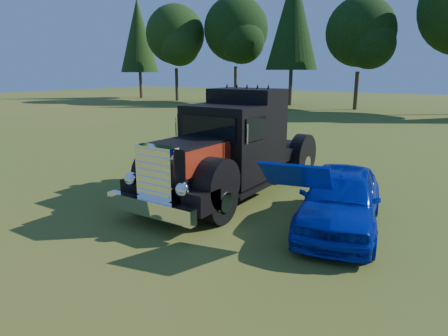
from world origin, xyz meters
TOP-DOWN VIEW (x-y plane):
  - ground at (0.00, 0.00)m, footprint 120.00×120.00m
  - treeline at (1.95, 29.92)m, footprint 72.10×9.04m
  - diamond_t_truck at (0.56, 1.30)m, footprint 3.38×7.16m
  - hotrod_coupe at (4.03, 0.48)m, footprint 2.54×4.47m
  - spectator_near at (-1.39, 1.57)m, footprint 0.62×0.74m
  - spectator_far at (-1.45, 2.11)m, footprint 1.10×1.16m
  - distant_teal_car at (-10.62, 24.03)m, footprint 3.12×4.10m

SIDE VIEW (x-z plane):
  - ground at x=0.00m, z-range 0.00..0.00m
  - distant_teal_car at x=-10.62m, z-range 0.00..1.29m
  - hotrod_coupe at x=4.03m, z-range -0.23..1.66m
  - spectator_near at x=-1.39m, z-range 0.00..1.75m
  - spectator_far at x=-1.45m, z-range 0.00..1.90m
  - diamond_t_truck at x=0.56m, z-range -0.22..2.78m
  - treeline at x=1.95m, z-range 0.74..14.57m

